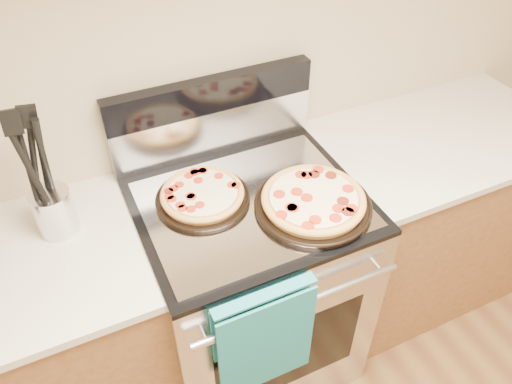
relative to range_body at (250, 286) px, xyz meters
name	(u,v)px	position (x,y,z in m)	size (l,w,h in m)	color
wall_back	(203,38)	(0.00, 0.35, 0.90)	(4.00, 4.00, 0.00)	#C8B490
range_body	(250,286)	(0.00, 0.00, 0.00)	(0.76, 0.68, 0.90)	#B7B7BC
oven_window	(289,355)	(0.00, -0.34, 0.00)	(0.56, 0.01, 0.40)	black
cooktop	(249,202)	(0.00, 0.00, 0.46)	(0.76, 0.68, 0.02)	black
backsplash_lower	(214,130)	(0.00, 0.31, 0.56)	(0.76, 0.06, 0.18)	silver
backsplash_upper	(211,94)	(0.00, 0.31, 0.71)	(0.76, 0.06, 0.12)	black
oven_handle	(300,304)	(0.00, -0.38, 0.35)	(0.03, 0.03, 0.70)	silver
dish_towel	(264,337)	(-0.12, -0.38, 0.25)	(0.32, 0.05, 0.42)	teal
foil_sheet	(252,204)	(0.00, -0.03, 0.47)	(0.70, 0.55, 0.01)	gray
cabinet_left	(17,367)	(-0.88, 0.03, -0.01)	(1.00, 0.62, 0.88)	brown
cabinet_right	(420,218)	(0.88, 0.03, -0.01)	(1.00, 0.62, 0.88)	brown
countertop_right	(445,137)	(0.88, 0.03, 0.45)	(1.02, 0.64, 0.03)	#B9B1A6
pepperoni_pizza_back	(203,196)	(-0.14, 0.05, 0.50)	(0.31, 0.31, 0.04)	#C07F3A
pepperoni_pizza_front	(313,201)	(0.17, -0.13, 0.50)	(0.38, 0.38, 0.05)	#C07F3A
utensil_crock	(55,212)	(-0.60, 0.14, 0.54)	(0.12, 0.12, 0.15)	silver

